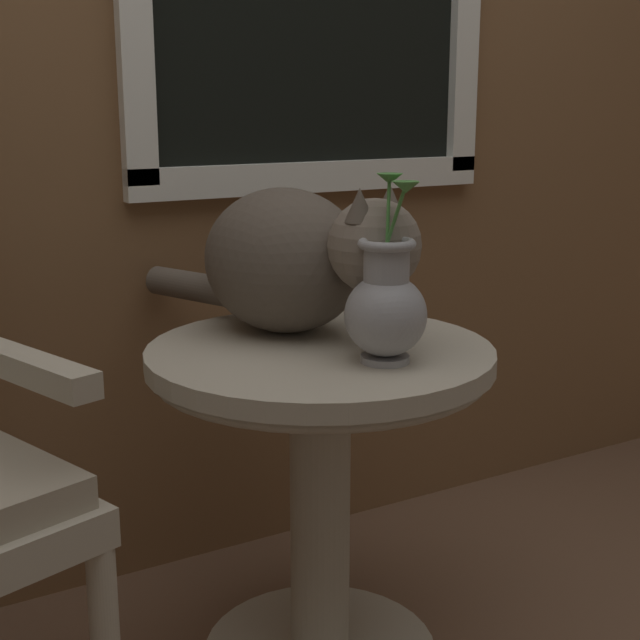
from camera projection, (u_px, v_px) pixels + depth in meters
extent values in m
cube|color=silver|center=(316.00, 177.00, 2.12)|extent=(0.92, 0.03, 0.07)
cylinder|color=#B2A893|center=(320.00, 511.00, 1.71)|extent=(0.11, 0.11, 0.57)
cylinder|color=#B2A893|center=(320.00, 356.00, 1.63)|extent=(0.63, 0.63, 0.03)
torus|color=#B2A893|center=(320.00, 371.00, 1.64)|extent=(0.60, 0.60, 0.02)
cube|color=#B2A893|center=(6.00, 359.00, 1.39)|extent=(0.18, 0.44, 0.04)
ellipsoid|color=brown|center=(284.00, 260.00, 1.71)|extent=(0.38, 0.40, 0.28)
sphere|color=#76695D|center=(374.00, 246.00, 1.58)|extent=(0.17, 0.17, 0.17)
cone|color=brown|center=(360.00, 205.00, 1.53)|extent=(0.05, 0.05, 0.06)
cone|color=brown|center=(390.00, 201.00, 1.60)|extent=(0.05, 0.05, 0.06)
cylinder|color=brown|center=(202.00, 289.00, 1.87)|extent=(0.16, 0.29, 0.06)
cylinder|color=#99999E|center=(385.00, 359.00, 1.53)|extent=(0.08, 0.08, 0.01)
ellipsoid|color=#99999E|center=(386.00, 315.00, 1.52)|extent=(0.14, 0.14, 0.14)
cylinder|color=#99999E|center=(387.00, 264.00, 1.50)|extent=(0.08, 0.08, 0.07)
torus|color=#99999E|center=(387.00, 244.00, 1.49)|extent=(0.10, 0.10, 0.02)
cylinder|color=#47893D|center=(396.00, 216.00, 1.48)|extent=(0.04, 0.01, 0.09)
cone|color=#47893D|center=(405.00, 187.00, 1.48)|extent=(0.04, 0.04, 0.02)
cylinder|color=#47893D|center=(388.00, 211.00, 1.49)|extent=(0.03, 0.03, 0.11)
cone|color=#47893D|center=(390.00, 179.00, 1.50)|extent=(0.04, 0.04, 0.02)
cylinder|color=#47893D|center=(396.00, 216.00, 1.46)|extent=(0.01, 0.05, 0.10)
cone|color=#47893D|center=(405.00, 187.00, 1.43)|extent=(0.04, 0.04, 0.02)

